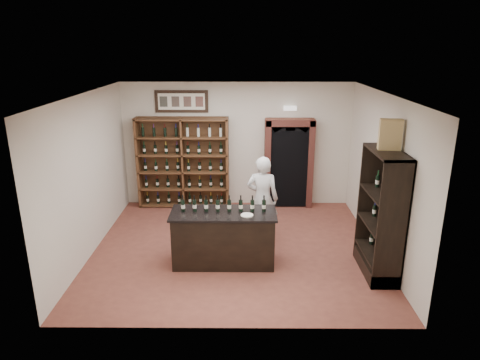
# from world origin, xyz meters

# --- Properties ---
(floor) EXTENTS (5.50, 5.50, 0.00)m
(floor) POSITION_xyz_m (0.00, 0.00, 0.00)
(floor) COLOR brown
(floor) RESTS_ON ground
(ceiling) EXTENTS (5.50, 5.50, 0.00)m
(ceiling) POSITION_xyz_m (0.00, 0.00, 3.00)
(ceiling) COLOR white
(ceiling) RESTS_ON wall_back
(wall_back) EXTENTS (5.50, 0.04, 3.00)m
(wall_back) POSITION_xyz_m (0.00, 2.50, 1.50)
(wall_back) COLOR beige
(wall_back) RESTS_ON ground
(wall_left) EXTENTS (0.04, 5.00, 3.00)m
(wall_left) POSITION_xyz_m (-2.75, 0.00, 1.50)
(wall_left) COLOR beige
(wall_left) RESTS_ON ground
(wall_right) EXTENTS (0.04, 5.00, 3.00)m
(wall_right) POSITION_xyz_m (2.75, 0.00, 1.50)
(wall_right) COLOR beige
(wall_right) RESTS_ON ground
(wine_shelf) EXTENTS (2.20, 0.38, 2.20)m
(wine_shelf) POSITION_xyz_m (-1.30, 2.33, 1.10)
(wine_shelf) COLOR brown
(wine_shelf) RESTS_ON ground
(framed_picture) EXTENTS (1.25, 0.04, 0.52)m
(framed_picture) POSITION_xyz_m (-1.30, 2.47, 2.55)
(framed_picture) COLOR black
(framed_picture) RESTS_ON wall_back
(arched_doorway) EXTENTS (1.17, 0.35, 2.17)m
(arched_doorway) POSITION_xyz_m (1.25, 2.33, 1.14)
(arched_doorway) COLOR black
(arched_doorway) RESTS_ON ground
(emergency_light) EXTENTS (0.30, 0.10, 0.10)m
(emergency_light) POSITION_xyz_m (1.25, 2.42, 2.40)
(emergency_light) COLOR white
(emergency_light) RESTS_ON wall_back
(tasting_counter) EXTENTS (1.88, 0.78, 1.00)m
(tasting_counter) POSITION_xyz_m (-0.20, -0.60, 0.49)
(tasting_counter) COLOR black
(tasting_counter) RESTS_ON ground
(counter_bottle_0) EXTENTS (0.07, 0.07, 0.30)m
(counter_bottle_0) POSITION_xyz_m (-0.92, -0.55, 1.11)
(counter_bottle_0) COLOR black
(counter_bottle_0) RESTS_ON tasting_counter
(counter_bottle_1) EXTENTS (0.07, 0.07, 0.30)m
(counter_bottle_1) POSITION_xyz_m (-0.71, -0.55, 1.11)
(counter_bottle_1) COLOR black
(counter_bottle_1) RESTS_ON tasting_counter
(counter_bottle_2) EXTENTS (0.07, 0.07, 0.30)m
(counter_bottle_2) POSITION_xyz_m (-0.51, -0.55, 1.11)
(counter_bottle_2) COLOR black
(counter_bottle_2) RESTS_ON tasting_counter
(counter_bottle_3) EXTENTS (0.07, 0.07, 0.30)m
(counter_bottle_3) POSITION_xyz_m (-0.30, -0.55, 1.11)
(counter_bottle_3) COLOR black
(counter_bottle_3) RESTS_ON tasting_counter
(counter_bottle_4) EXTENTS (0.07, 0.07, 0.30)m
(counter_bottle_4) POSITION_xyz_m (-0.10, -0.55, 1.11)
(counter_bottle_4) COLOR black
(counter_bottle_4) RESTS_ON tasting_counter
(counter_bottle_5) EXTENTS (0.07, 0.07, 0.30)m
(counter_bottle_5) POSITION_xyz_m (0.11, -0.55, 1.11)
(counter_bottle_5) COLOR black
(counter_bottle_5) RESTS_ON tasting_counter
(counter_bottle_6) EXTENTS (0.07, 0.07, 0.30)m
(counter_bottle_6) POSITION_xyz_m (0.31, -0.55, 1.11)
(counter_bottle_6) COLOR black
(counter_bottle_6) RESTS_ON tasting_counter
(counter_bottle_7) EXTENTS (0.07, 0.07, 0.30)m
(counter_bottle_7) POSITION_xyz_m (0.52, -0.55, 1.11)
(counter_bottle_7) COLOR black
(counter_bottle_7) RESTS_ON tasting_counter
(side_cabinet) EXTENTS (0.48, 1.20, 2.20)m
(side_cabinet) POSITION_xyz_m (2.52, -0.90, 0.75)
(side_cabinet) COLOR black
(side_cabinet) RESTS_ON ground
(shopkeeper) EXTENTS (0.70, 0.52, 1.76)m
(shopkeeper) POSITION_xyz_m (0.54, 0.42, 0.88)
(shopkeeper) COLOR silver
(shopkeeper) RESTS_ON ground
(plate) EXTENTS (0.22, 0.22, 0.02)m
(plate) POSITION_xyz_m (0.22, -0.76, 1.01)
(plate) COLOR silver
(plate) RESTS_ON tasting_counter
(wine_crate) EXTENTS (0.37, 0.20, 0.50)m
(wine_crate) POSITION_xyz_m (2.53, -0.82, 2.45)
(wine_crate) COLOR tan
(wine_crate) RESTS_ON side_cabinet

